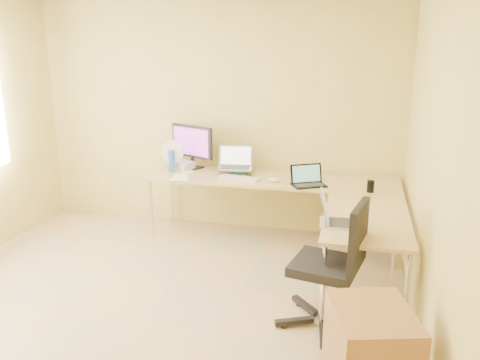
% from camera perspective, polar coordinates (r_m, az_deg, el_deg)
% --- Properties ---
extents(floor, '(4.50, 4.50, 0.00)m').
position_cam_1_polar(floor, '(4.17, -11.34, -15.64)').
color(floor, tan).
rests_on(floor, ground).
extents(wall_back, '(4.50, 0.00, 4.50)m').
position_cam_1_polar(wall_back, '(5.74, -2.70, 7.29)').
color(wall_back, '#E5CC67').
rests_on(wall_back, ground).
extents(wall_right, '(0.00, 4.50, 4.50)m').
position_cam_1_polar(wall_right, '(3.36, 21.92, -0.16)').
color(wall_right, '#E5CC67').
rests_on(wall_right, ground).
extents(desk_main, '(2.65, 0.70, 0.73)m').
position_cam_1_polar(desk_main, '(5.43, 3.64, -3.43)').
color(desk_main, tan).
rests_on(desk_main, ground).
extents(desk_return, '(0.70, 1.30, 0.73)m').
position_cam_1_polar(desk_return, '(4.43, 14.00, -8.49)').
color(desk_return, tan).
rests_on(desk_return, ground).
extents(monitor, '(0.60, 0.40, 0.49)m').
position_cam_1_polar(monitor, '(5.68, -5.50, 3.82)').
color(monitor, black).
rests_on(monitor, desk_main).
extents(book_stack, '(0.31, 0.38, 0.05)m').
position_cam_1_polar(book_stack, '(5.58, -0.03, 1.35)').
color(book_stack, teal).
rests_on(book_stack, desk_main).
extents(laptop_center, '(0.41, 0.33, 0.25)m').
position_cam_1_polar(laptop_center, '(5.42, -0.60, 2.54)').
color(laptop_center, '#9294A5').
rests_on(laptop_center, desk_main).
extents(laptop_black, '(0.41, 0.37, 0.21)m').
position_cam_1_polar(laptop_black, '(5.03, 7.91, 0.48)').
color(laptop_black, black).
rests_on(laptop_black, desk_main).
extents(keyboard, '(0.46, 0.23, 0.02)m').
position_cam_1_polar(keyboard, '(5.26, -0.09, 0.26)').
color(keyboard, silver).
rests_on(keyboard, desk_main).
extents(mouse, '(0.13, 0.11, 0.04)m').
position_cam_1_polar(mouse, '(5.16, 3.90, 0.01)').
color(mouse, silver).
rests_on(mouse, desk_main).
extents(mug, '(0.10, 0.10, 0.09)m').
position_cam_1_polar(mug, '(5.23, -5.91, 0.45)').
color(mug, white).
rests_on(mug, desk_main).
extents(cd_stack, '(0.11, 0.11, 0.03)m').
position_cam_1_polar(cd_stack, '(5.35, 0.01, 0.55)').
color(cd_stack, silver).
rests_on(cd_stack, desk_main).
extents(water_bottle, '(0.09, 0.09, 0.25)m').
position_cam_1_polar(water_bottle, '(5.55, -7.87, 2.17)').
color(water_bottle, blue).
rests_on(water_bottle, desk_main).
extents(papers, '(0.21, 0.28, 0.01)m').
position_cam_1_polar(papers, '(5.33, -6.76, 0.28)').
color(papers, white).
rests_on(papers, desk_main).
extents(white_box, '(0.30, 0.27, 0.09)m').
position_cam_1_polar(white_box, '(5.67, -6.65, 1.69)').
color(white_box, silver).
rests_on(white_box, desk_main).
extents(desk_fan, '(0.29, 0.29, 0.31)m').
position_cam_1_polar(desk_fan, '(5.62, -7.54, 2.70)').
color(desk_fan, white).
rests_on(desk_fan, desk_main).
extents(black_cup, '(0.08, 0.08, 0.12)m').
position_cam_1_polar(black_cup, '(4.95, 14.71, -0.72)').
color(black_cup, black).
rests_on(black_cup, desk_main).
extents(laptop_return, '(0.34, 0.28, 0.22)m').
position_cam_1_polar(laptop_return, '(4.03, 11.16, -3.54)').
color(laptop_return, silver).
rests_on(laptop_return, desk_return).
extents(office_chair, '(0.73, 0.73, 1.03)m').
position_cam_1_polar(office_chair, '(3.89, 9.69, -9.58)').
color(office_chair, black).
rests_on(office_chair, ground).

